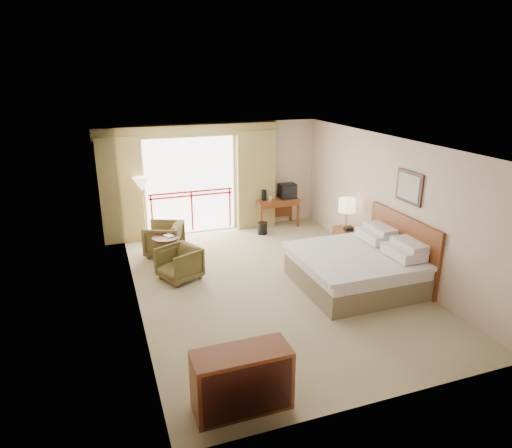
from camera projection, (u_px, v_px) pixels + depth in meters
name	position (u px, v px, depth m)	size (l,w,h in m)	color
floor	(272.00, 284.00, 8.77)	(7.00, 7.00, 0.00)	gray
ceiling	(274.00, 143.00, 7.90)	(7.00, 7.00, 0.00)	white
wall_back	(222.00, 177.00, 11.46)	(5.00, 5.00, 0.00)	beige
wall_front	(385.00, 305.00, 5.21)	(5.00, 5.00, 0.00)	beige
wall_left	(132.00, 233.00, 7.54)	(7.00, 7.00, 0.00)	beige
wall_right	(389.00, 204.00, 9.13)	(7.00, 7.00, 0.00)	beige
balcony_door	(191.00, 186.00, 11.24)	(2.40, 2.40, 0.00)	white
balcony_railing	(192.00, 201.00, 11.34)	(2.09, 0.03, 1.02)	red
curtain_left	(122.00, 191.00, 10.58)	(1.00, 0.26, 2.50)	olive
curtain_right	(255.00, 180.00, 11.63)	(1.00, 0.26, 2.50)	olive
valance	(189.00, 131.00, 10.72)	(4.40, 0.22, 0.28)	olive
hvac_vent	(271.00, 135.00, 11.53)	(0.50, 0.04, 0.50)	silver
bed	(358.00, 267.00, 8.59)	(2.13, 2.06, 0.97)	brown
headboard	(402.00, 248.00, 8.81)	(0.06, 2.10, 1.30)	#5D2913
framed_art	(409.00, 187.00, 8.43)	(0.04, 0.72, 0.60)	black
nightstand	(346.00, 240.00, 10.19)	(0.41, 0.49, 0.59)	#5D2913
table_lamp	(347.00, 206.00, 9.98)	(0.36, 0.36, 0.64)	tan
phone	(348.00, 229.00, 9.93)	(0.17, 0.13, 0.08)	black
desk	(276.00, 204.00, 11.90)	(1.13, 0.55, 0.74)	#5D2913
tv	(287.00, 191.00, 11.84)	(0.42, 0.33, 0.38)	black
coffee_maker	(264.00, 195.00, 11.65)	(0.13, 0.13, 0.27)	black
cup	(270.00, 198.00, 11.68)	(0.08, 0.08, 0.11)	white
wastebasket	(262.00, 228.00, 11.40)	(0.24, 0.24, 0.30)	black
armchair_far	(165.00, 254.00, 10.19)	(0.77, 0.79, 0.72)	#433918
armchair_near	(180.00, 279.00, 8.98)	(0.71, 0.73, 0.66)	#433918
side_table	(166.00, 246.00, 9.54)	(0.56, 0.56, 0.61)	black
book	(166.00, 237.00, 9.47)	(0.16, 0.21, 0.02)	white
floor_lamp	(142.00, 187.00, 10.42)	(0.41, 0.41, 1.60)	tan
dresser	(242.00, 380.00, 5.44)	(1.18, 0.50, 0.78)	#5D2913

